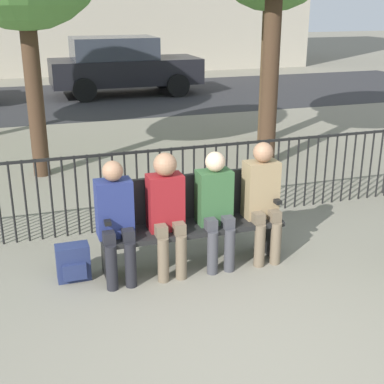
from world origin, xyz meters
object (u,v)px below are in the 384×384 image
Objects in this scene: park_bench at (190,218)px; seated_person_2 at (216,204)px; parked_car_0 at (122,65)px; backpack at (73,263)px; seated_person_3 at (262,196)px; seated_person_1 at (167,207)px; seated_person_0 at (115,216)px.

seated_person_2 reaches higher than park_bench.
backpack is at bearing -103.84° from parked_car_0.
park_bench is at bearing 170.22° from seated_person_3.
seated_person_1 is 3.43× the size of backpack.
backpack is at bearing 171.54° from seated_person_1.
seated_person_1 is at bearing -179.95° from seated_person_3.
backpack is 0.09× the size of parked_car_0.
seated_person_3 reaches higher than seated_person_2.
park_bench is 5.17× the size of backpack.
backpack is (-0.41, 0.14, -0.49)m from seated_person_0.
parked_car_0 is at bearing 80.99° from seated_person_1.
seated_person_0 is 0.96× the size of seated_person_3.
seated_person_1 reaches higher than seated_person_0.
seated_person_1 reaches higher than backpack.
seated_person_1 reaches higher than seated_person_2.
seated_person_2 is (0.50, -0.00, -0.03)m from seated_person_1.
parked_car_0 is at bearing 76.16° from backpack.
parked_car_0 is (0.69, 10.74, 0.15)m from seated_person_3.
seated_person_0 is 10.97m from parked_car_0.
park_bench is 1.55× the size of seated_person_0.
seated_person_0 is at bearing 179.99° from seated_person_2.
seated_person_3 is at bearing -93.68° from parked_car_0.
seated_person_3 is at bearing -9.78° from park_bench.
backpack is at bearing 179.67° from park_bench.
seated_person_2 is 10.81m from parked_car_0.
park_bench is 0.78m from seated_person_3.
seated_person_3 is 3.49× the size of backpack.
backpack is (-1.41, 0.14, -0.49)m from seated_person_2.
seated_person_3 is (0.74, -0.13, 0.20)m from park_bench.
park_bench is 1.51× the size of seated_person_1.
seated_person_2 is at bearing -5.55° from backpack.
seated_person_1 is at bearing 0.21° from seated_person_0.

